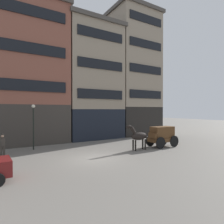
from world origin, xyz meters
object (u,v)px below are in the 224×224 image
at_px(cargo_wagon, 162,135).
at_px(streetlamp_curbside, 33,120).
at_px(pedestrian_officer, 3,144).
at_px(draft_horse, 138,136).

xyz_separation_m(cargo_wagon, streetlamp_curbside, (-11.03, 5.05, 1.52)).
distance_m(cargo_wagon, streetlamp_curbside, 12.22).
distance_m(pedestrian_officer, streetlamp_curbside, 3.36).
bearing_deg(draft_horse, cargo_wagon, -0.02).
bearing_deg(draft_horse, pedestrian_officer, 161.57).
distance_m(draft_horse, pedestrian_officer, 11.12).
xyz_separation_m(cargo_wagon, pedestrian_officer, (-13.49, 3.51, -0.17)).
height_order(cargo_wagon, draft_horse, draft_horse).
relative_size(cargo_wagon, streetlamp_curbside, 0.71).
bearing_deg(cargo_wagon, pedestrian_officer, 165.40).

